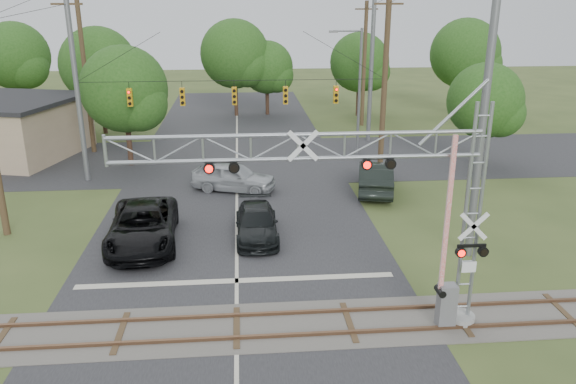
{
  "coord_description": "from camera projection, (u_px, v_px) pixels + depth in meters",
  "views": [
    {
      "loc": [
        0.34,
        -15.16,
        10.94
      ],
      "look_at": [
        2.28,
        7.5,
        3.12
      ],
      "focal_mm": 35.0,
      "sensor_mm": 36.0,
      "label": 1
    }
  ],
  "objects": [
    {
      "name": "suv_dark",
      "position": [
        375.0,
        177.0,
        33.5
      ],
      "size": [
        3.09,
        5.89,
        1.85
      ],
      "primitive_type": "imported",
      "rotation": [
        0.0,
        0.0,
        2.93
      ],
      "color": "black",
      "rests_on": "ground"
    },
    {
      "name": "streetlight",
      "position": [
        357.0,
        85.0,
        40.52
      ],
      "size": [
        2.42,
        0.25,
        9.07
      ],
      "color": "slate",
      "rests_on": "ground"
    },
    {
      "name": "utility_poles",
      "position": [
        274.0,
        74.0,
        36.34
      ],
      "size": [
        24.71,
        28.05,
        14.12
      ],
      "color": "#43331F",
      "rests_on": "ground"
    },
    {
      "name": "road_main",
      "position": [
        237.0,
        237.0,
        27.23
      ],
      "size": [
        14.0,
        90.0,
        0.02
      ],
      "primitive_type": "cube",
      "color": "#252527",
      "rests_on": "ground"
    },
    {
      "name": "treeline",
      "position": [
        218.0,
        64.0,
        49.43
      ],
      "size": [
        53.33,
        26.51,
        9.37
      ],
      "color": "#362318",
      "rests_on": "ground"
    },
    {
      "name": "railroad_track",
      "position": [
        237.0,
        328.0,
        19.68
      ],
      "size": [
        90.0,
        3.2,
        0.17
      ],
      "color": "#555049",
      "rests_on": "ground"
    },
    {
      "name": "traffic_signal_span",
      "position": [
        249.0,
        89.0,
        34.89
      ],
      "size": [
        19.34,
        0.36,
        11.5
      ],
      "color": "slate",
      "rests_on": "ground"
    },
    {
      "name": "sedan_silver",
      "position": [
        234.0,
        177.0,
        33.67
      ],
      "size": [
        5.39,
        3.54,
        1.71
      ],
      "primitive_type": "imported",
      "rotation": [
        0.0,
        0.0,
        1.24
      ],
      "color": "#9DA1A4",
      "rests_on": "ground"
    },
    {
      "name": "ground",
      "position": [
        237.0,
        363.0,
        17.81
      ],
      "size": [
        160.0,
        160.0,
        0.0
      ],
      "primitive_type": "plane",
      "color": "#394821",
      "rests_on": "ground"
    },
    {
      "name": "road_cross",
      "position": [
        237.0,
        160.0,
        40.42
      ],
      "size": [
        90.0,
        12.0,
        0.02
      ],
      "primitive_type": "cube",
      "color": "#252527",
      "rests_on": "ground"
    },
    {
      "name": "crossing_gantry",
      "position": [
        368.0,
        196.0,
        18.1
      ],
      "size": [
        12.32,
        1.01,
        7.92
      ],
      "color": "gray",
      "rests_on": "ground"
    },
    {
      "name": "pickup_black",
      "position": [
        143.0,
        226.0,
        26.21
      ],
      "size": [
        3.49,
        6.8,
        1.84
      ],
      "primitive_type": "imported",
      "rotation": [
        0.0,
        0.0,
        0.07
      ],
      "color": "black",
      "rests_on": "ground"
    },
    {
      "name": "car_dark",
      "position": [
        257.0,
        223.0,
        27.07
      ],
      "size": [
        2.01,
        4.93,
        1.43
      ],
      "primitive_type": "imported",
      "rotation": [
        0.0,
        0.0,
        0.0
      ],
      "color": "black",
      "rests_on": "ground"
    }
  ]
}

